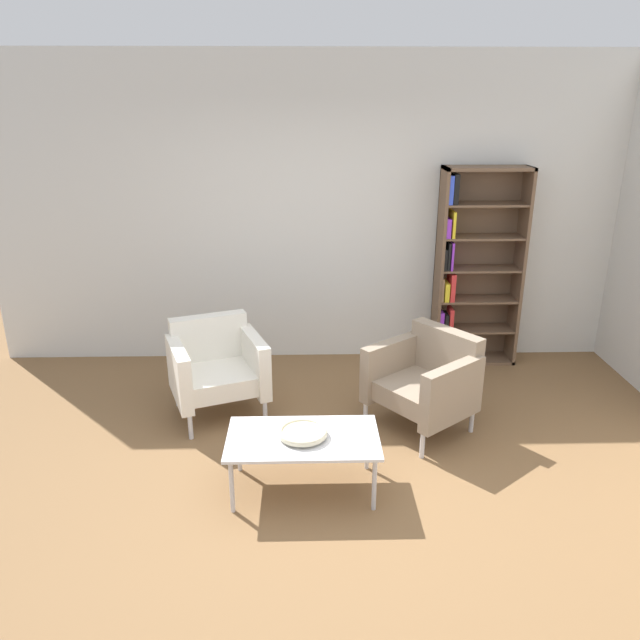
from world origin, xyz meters
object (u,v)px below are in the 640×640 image
bookshelf_tall (472,268)px  armchair_by_bookshelf (216,366)px  armchair_spare_guest (426,379)px  coffee_table_low (303,441)px  decorative_bowl (303,432)px

bookshelf_tall → armchair_by_bookshelf: 2.61m
bookshelf_tall → armchair_spare_guest: size_ratio=2.00×
bookshelf_tall → armchair_by_bookshelf: size_ratio=2.13×
coffee_table_low → decorative_bowl: size_ratio=3.12×
bookshelf_tall → coffee_table_low: (-1.62, -2.13, -0.58)m
armchair_spare_guest → decorative_bowl: bearing=-87.9°
coffee_table_low → armchair_by_bookshelf: size_ratio=1.12×
armchair_spare_guest → armchair_by_bookshelf: bearing=-137.9°
coffee_table_low → armchair_spare_guest: bearing=40.2°
armchair_by_bookshelf → armchair_spare_guest: bearing=-30.4°
armchair_spare_guest → bookshelf_tall: bearing=115.3°
coffee_table_low → armchair_by_bookshelf: bearing=122.9°
coffee_table_low → decorative_bowl: (0.00, 0.00, 0.07)m
bookshelf_tall → armchair_spare_guest: (-0.66, -1.32, -0.53)m
armchair_spare_guest → armchair_by_bookshelf: 1.70m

